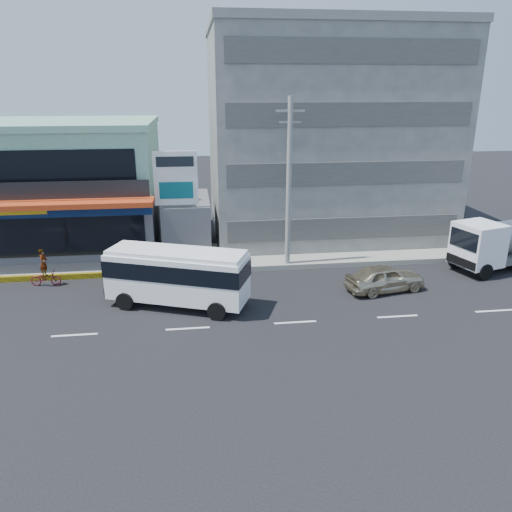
{
  "coord_description": "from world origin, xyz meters",
  "views": [
    {
      "loc": [
        0.51,
        -20.7,
        10.48
      ],
      "look_at": [
        3.58,
        3.4,
        2.2
      ],
      "focal_mm": 35.0,
      "sensor_mm": 36.0,
      "label": 1
    }
  ],
  "objects": [
    {
      "name": "sidewalk",
      "position": [
        5.0,
        9.5,
        0.15
      ],
      "size": [
        70.0,
        5.0,
        0.3
      ],
      "primitive_type": "cube",
      "color": "gray",
      "rests_on": "ground"
    },
    {
      "name": "satellite_dish",
      "position": [
        0.0,
        11.0,
        3.58
      ],
      "size": [
        1.5,
        1.5,
        0.15
      ],
      "primitive_type": "cylinder",
      "color": "slate",
      "rests_on": "gap_structure"
    },
    {
      "name": "ground",
      "position": [
        0.0,
        0.0,
        0.0
      ],
      "size": [
        120.0,
        120.0,
        0.0
      ],
      "primitive_type": "plane",
      "color": "black",
      "rests_on": "ground"
    },
    {
      "name": "motorcycle_rider",
      "position": [
        -7.78,
        6.24,
        0.7
      ],
      "size": [
        1.71,
        0.74,
        2.13
      ],
      "color": "maroon",
      "rests_on": "ground"
    },
    {
      "name": "gap_structure",
      "position": [
        0.0,
        12.0,
        1.75
      ],
      "size": [
        3.0,
        6.0,
        3.5
      ],
      "primitive_type": "cube",
      "color": "#4F4F54",
      "rests_on": "ground"
    },
    {
      "name": "billboard",
      "position": [
        -0.5,
        9.2,
        4.93
      ],
      "size": [
        2.6,
        0.18,
        6.9
      ],
      "color": "gray",
      "rests_on": "ground"
    },
    {
      "name": "concrete_building",
      "position": [
        10.0,
        15.0,
        7.0
      ],
      "size": [
        16.0,
        12.0,
        14.0
      ],
      "primitive_type": "cube",
      "color": "gray",
      "rests_on": "ground"
    },
    {
      "name": "shop_building",
      "position": [
        -8.0,
        13.95,
        4.0
      ],
      "size": [
        12.4,
        11.7,
        8.0
      ],
      "color": "#4F4F54",
      "rests_on": "ground"
    },
    {
      "name": "tanker_truck",
      "position": [
        19.09,
        5.79,
        1.62
      ],
      "size": [
        7.97,
        4.29,
        3.02
      ],
      "color": "white",
      "rests_on": "ground"
    },
    {
      "name": "minibus",
      "position": [
        -0.45,
        2.62,
        1.74
      ],
      "size": [
        7.31,
        4.6,
        2.92
      ],
      "color": "white",
      "rests_on": "ground"
    },
    {
      "name": "sedan",
      "position": [
        10.54,
        3.18,
        0.73
      ],
      "size": [
        4.54,
        2.51,
        1.46
      ],
      "primitive_type": "imported",
      "rotation": [
        0.0,
        0.0,
        1.76
      ],
      "color": "beige",
      "rests_on": "ground"
    },
    {
      "name": "utility_pole_near",
      "position": [
        6.0,
        7.4,
        5.15
      ],
      "size": [
        1.6,
        0.3,
        10.0
      ],
      "color": "#999993",
      "rests_on": "ground"
    }
  ]
}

